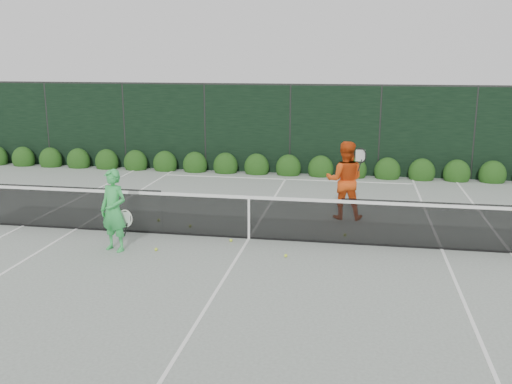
# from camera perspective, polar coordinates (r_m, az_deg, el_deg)

# --- Properties ---
(ground) EXTENTS (80.00, 80.00, 0.00)m
(ground) POSITION_cam_1_polar(r_m,az_deg,el_deg) (12.68, -0.71, -4.69)
(ground) COLOR gray
(ground) RESTS_ON ground
(tennis_net) EXTENTS (12.90, 0.10, 1.07)m
(tennis_net) POSITION_cam_1_polar(r_m,az_deg,el_deg) (12.53, -0.83, -2.37)
(tennis_net) COLOR black
(tennis_net) RESTS_ON ground
(player_woman) EXTENTS (0.72, 0.58, 1.71)m
(player_woman) POSITION_cam_1_polar(r_m,az_deg,el_deg) (12.07, -14.04, -1.81)
(player_woman) COLOR green
(player_woman) RESTS_ON ground
(player_man) EXTENTS (0.97, 0.74, 1.94)m
(player_man) POSITION_cam_1_polar(r_m,az_deg,el_deg) (14.21, 8.87, 1.18)
(player_man) COLOR #DB4812
(player_man) RESTS_ON ground
(court_lines) EXTENTS (11.03, 23.83, 0.01)m
(court_lines) POSITION_cam_1_polar(r_m,az_deg,el_deg) (12.68, -0.71, -4.66)
(court_lines) COLOR white
(court_lines) RESTS_ON ground
(windscreen_fence) EXTENTS (32.00, 21.07, 3.06)m
(windscreen_fence) POSITION_cam_1_polar(r_m,az_deg,el_deg) (9.71, -3.75, -1.05)
(windscreen_fence) COLOR black
(windscreen_fence) RESTS_ON ground
(hedge_row) EXTENTS (31.66, 0.65, 0.94)m
(hedge_row) POSITION_cam_1_polar(r_m,az_deg,el_deg) (19.48, 3.26, 2.40)
(hedge_row) COLOR #16390F
(hedge_row) RESTS_ON ground
(tennis_balls) EXTENTS (4.59, 2.15, 0.07)m
(tennis_balls) POSITION_cam_1_polar(r_m,az_deg,el_deg) (12.71, -2.99, -4.51)
(tennis_balls) COLOR #CCEA34
(tennis_balls) RESTS_ON ground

